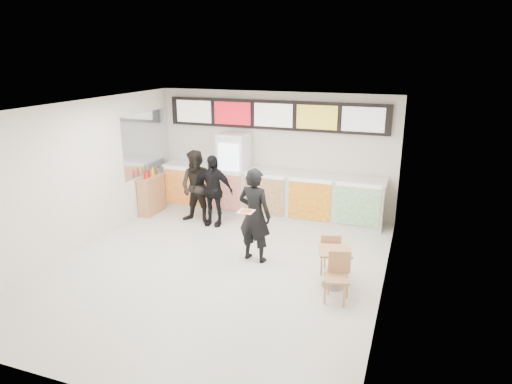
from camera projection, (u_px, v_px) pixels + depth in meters
The scene contains 15 objects.
floor at pixel (217, 268), 8.61m from camera, with size 7.00×7.00×0.00m, color beige.
ceiling at pixel (213, 107), 7.73m from camera, with size 7.00×7.00×0.00m, color white.
wall_back at pixel (275, 153), 11.32m from camera, with size 6.00×6.00×0.00m, color silver.
wall_left at pixel (79, 177), 9.15m from camera, with size 7.00×7.00×0.00m, color silver.
wall_right at pixel (388, 211), 7.19m from camera, with size 7.00×7.00×0.00m, color silver.
service_counter at pixel (269, 193), 11.22m from camera, with size 5.56×0.77×1.14m.
menu_board at pixel (274, 115), 10.96m from camera, with size 5.50×0.14×0.70m.
drinks_fridge at pixel (234, 173), 11.41m from camera, with size 0.70×0.67×2.00m.
mirror_panel at pixel (147, 143), 11.27m from camera, with size 0.01×2.00×1.50m, color #B2B7BF.
customer_main at pixel (255, 215), 8.68m from camera, with size 0.67×0.44×1.85m, color black.
customer_left at pixel (197, 187), 10.65m from camera, with size 0.85×0.66×1.74m, color black.
customer_mid at pixel (213, 190), 10.53m from camera, with size 0.98×0.41×1.67m, color black.
pizza_slice at pixel (246, 211), 8.21m from camera, with size 0.36×0.36×0.02m.
cafe_table at pixel (335, 261), 7.80m from camera, with size 0.73×1.43×0.81m.
condiment_ledge at pixel (152, 194), 11.41m from camera, with size 0.34×0.85×1.13m.
Camera 1 is at (3.35, -7.09, 3.90)m, focal length 32.00 mm.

